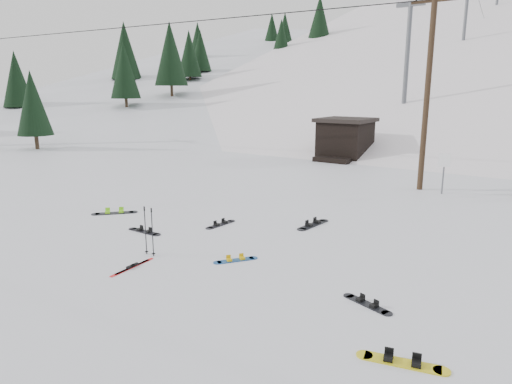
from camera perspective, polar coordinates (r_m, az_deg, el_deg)
The scene contains 17 objects.
ground at distance 11.93m, azimuth -9.27°, elevation -10.40°, with size 200.00×200.00×0.00m, color white.
ski_slope at distance 65.41m, azimuth 26.99°, elevation -3.40°, with size 60.00×75.00×45.00m, color white.
ridge_left at distance 72.60m, azimuth -3.06°, elevation 0.30°, with size 34.00×85.00×38.00m, color white.
treeline_left at distance 63.62m, azimuth -6.23°, elevation 8.51°, with size 20.00×64.00×10.00m, color black, non-canonical shape.
utility_pole at distance 22.53m, azimuth 20.66°, elevation 12.03°, with size 2.00×0.26×9.00m.
trail_sign at distance 22.12m, azimuth 22.44°, elevation 3.00°, with size 0.50×0.09×1.85m.
lift_hut at distance 31.59m, azimuth 11.05°, elevation 6.56°, with size 3.40×4.10×2.75m.
lift_tower_near at distance 39.69m, azimuth 18.45°, elevation 16.78°, with size 2.20×0.36×8.00m.
hero_snowboard at distance 12.81m, azimuth -2.56°, elevation -8.47°, with size 0.84×1.09×0.09m.
hero_skis at distance 12.77m, azimuth -15.20°, elevation -8.99°, with size 0.21×1.51×0.08m.
ski_poles at distance 13.34m, azimuth -13.24°, elevation -4.74°, with size 0.39×0.10×1.42m.
board_scatter_a at distance 15.69m, azimuth -13.78°, elevation -4.79°, with size 1.41×0.29×0.10m.
board_scatter_b at distance 16.08m, azimuth -4.44°, elevation -4.02°, with size 0.34×1.39×0.10m.
board_scatter_c at distance 18.28m, azimuth -17.27°, elevation -2.48°, with size 1.26×1.35×0.12m.
board_scatter_d at distance 10.66m, azimuth 13.72°, elevation -13.41°, with size 1.26×0.57×0.09m.
board_scatter_e at distance 8.82m, azimuth 17.80°, elevation -19.58°, with size 1.55×0.59×0.11m.
board_scatter_f at distance 16.10m, azimuth 7.14°, elevation -4.04°, with size 0.45×1.71×0.12m.
Camera 1 is at (7.75, -7.78, 4.66)m, focal length 32.00 mm.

